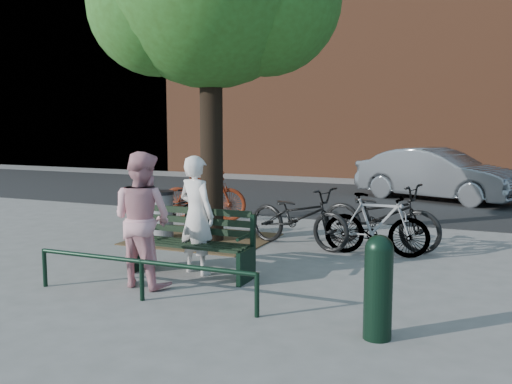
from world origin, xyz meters
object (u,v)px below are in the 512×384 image
at_px(park_bench, 194,241).
at_px(litter_bin, 162,215).
at_px(person_left, 196,215).
at_px(bollard, 378,284).
at_px(parked_car, 437,174).
at_px(person_right, 142,219).
at_px(bicycle_c, 298,217).

height_order(park_bench, litter_bin, park_bench).
distance_m(park_bench, person_left, 0.37).
relative_size(bollard, litter_bin, 1.19).
distance_m(bollard, litter_bin, 5.64).
relative_size(person_left, litter_bin, 1.90).
bearing_deg(bollard, parked_car, 92.35).
distance_m(person_right, litter_bin, 3.01).
relative_size(person_left, bollard, 1.59).
bearing_deg(parked_car, bicycle_c, -173.15).
xyz_separation_m(bicycle_c, parked_car, (1.63, 6.82, 0.19)).
relative_size(person_right, bicycle_c, 0.89).
bearing_deg(parked_car, person_left, -174.67).
height_order(person_right, litter_bin, person_right).
xyz_separation_m(person_left, person_right, (-0.36, -0.80, 0.04)).
bearing_deg(person_left, parked_car, -87.77).
height_order(park_bench, parked_car, parked_car).
relative_size(person_right, litter_bin, 2.00).
bearing_deg(bollard, person_right, 168.29).
bearing_deg(parked_car, park_bench, -174.63).
distance_m(park_bench, litter_bin, 2.58).
xyz_separation_m(park_bench, person_left, (0.01, 0.07, 0.36)).
relative_size(park_bench, person_right, 0.99).
relative_size(litter_bin, bicycle_c, 0.44).
bearing_deg(bicycle_c, person_right, 174.90).
xyz_separation_m(person_right, bicycle_c, (1.14, 2.98, -0.36)).
distance_m(park_bench, parked_car, 9.39).
xyz_separation_m(bollard, parked_car, (-0.43, 10.46, 0.14)).
distance_m(park_bench, person_right, 0.90).
height_order(person_right, parked_car, person_right).
bearing_deg(litter_bin, bollard, -35.96).
relative_size(park_bench, litter_bin, 1.98).
bearing_deg(bollard, park_bench, 153.98).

